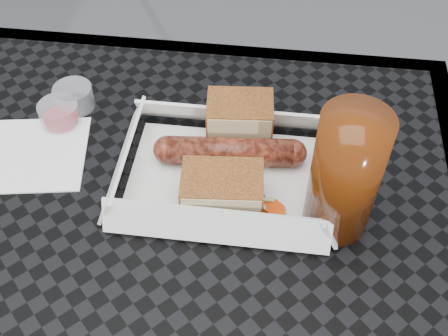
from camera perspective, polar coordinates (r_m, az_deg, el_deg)
name	(u,v)px	position (r m, az deg, el deg)	size (l,w,h in m)	color
patio_table	(106,312)	(0.66, -11.93, -14.15)	(0.80, 0.80, 0.74)	black
food_tray	(225,177)	(0.65, 0.11, -0.95)	(0.22, 0.15, 0.00)	white
bratwurst	(230,152)	(0.65, 0.60, 1.69)	(0.18, 0.05, 0.03)	maroon
bread_near	(240,117)	(0.68, 1.61, 5.16)	(0.08, 0.06, 0.05)	brown
bread_far	(222,190)	(0.61, -0.19, -2.27)	(0.09, 0.06, 0.05)	brown
veg_garnish	(265,203)	(0.63, 4.18, -3.55)	(0.03, 0.03, 0.00)	#E63F0A
napkin	(36,154)	(0.71, -18.59, 1.36)	(0.12, 0.12, 0.00)	white
condiment_cup_sauce	(60,114)	(0.73, -16.36, 5.27)	(0.05, 0.05, 0.03)	maroon
condiment_cup_empty	(74,97)	(0.75, -15.00, 6.97)	(0.05, 0.05, 0.03)	silver
drink_glass	(345,175)	(0.57, 12.22, -0.68)	(0.07, 0.07, 0.15)	#4D1D06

